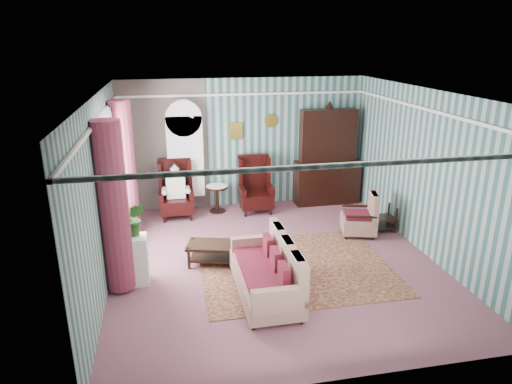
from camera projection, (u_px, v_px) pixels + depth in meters
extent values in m
plane|color=#884F60|center=(274.00, 261.00, 8.01)|extent=(6.00, 6.00, 0.00)
cube|color=#325C5A|center=(245.00, 143.00, 10.33)|extent=(5.50, 0.02, 2.90)
cube|color=#325C5A|center=(342.00, 267.00, 4.75)|extent=(5.50, 0.02, 2.90)
cube|color=#325C5A|center=(102.00, 193.00, 7.04)|extent=(0.02, 6.00, 2.90)
cube|color=#325C5A|center=(427.00, 173.00, 8.04)|extent=(0.02, 6.00, 2.90)
cube|color=white|center=(277.00, 94.00, 7.07)|extent=(5.50, 6.00, 0.02)
cube|color=brown|center=(164.00, 147.00, 9.99)|extent=(1.90, 0.01, 2.90)
cube|color=white|center=(276.00, 116.00, 7.19)|extent=(5.50, 6.00, 0.05)
cube|color=white|center=(108.00, 176.00, 7.57)|extent=(0.04, 1.50, 1.90)
cylinder|color=maroon|center=(113.00, 208.00, 6.69)|extent=(0.44, 0.44, 2.60)
cylinder|color=maroon|center=(124.00, 170.00, 8.64)|extent=(0.44, 0.44, 2.60)
cube|color=#A8862C|center=(236.00, 131.00, 10.17)|extent=(0.30, 0.03, 0.38)
cube|color=white|center=(186.00, 162.00, 10.04)|extent=(0.80, 0.28, 2.24)
cube|color=black|center=(328.00, 154.00, 10.50)|extent=(1.50, 0.56, 2.36)
cube|color=black|center=(176.00, 190.00, 9.79)|extent=(0.76, 0.80, 1.25)
cube|color=black|center=(256.00, 185.00, 10.11)|extent=(0.76, 0.80, 1.25)
cylinder|color=black|center=(217.00, 199.00, 10.20)|extent=(0.50, 0.50, 0.60)
cube|color=black|center=(383.00, 218.00, 9.21)|extent=(0.45, 0.38, 0.54)
cube|color=silver|center=(130.00, 261.00, 7.16)|extent=(0.55, 0.35, 0.80)
cube|color=#491F18|center=(295.00, 267.00, 7.78)|extent=(3.20, 2.60, 0.01)
cube|color=beige|center=(265.00, 262.00, 6.76)|extent=(1.06, 1.83, 1.13)
cube|color=tan|center=(359.00, 213.00, 8.96)|extent=(0.87, 0.87, 0.91)
cube|color=black|center=(214.00, 254.00, 7.85)|extent=(1.00, 0.72, 0.38)
imported|color=#19521E|center=(120.00, 228.00, 6.87)|extent=(0.47, 0.44, 0.41)
imported|color=#1C5A1D|center=(135.00, 219.00, 7.03)|extent=(0.32, 0.28, 0.54)
imported|color=#28551A|center=(125.00, 224.00, 7.02)|extent=(0.22, 0.22, 0.40)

